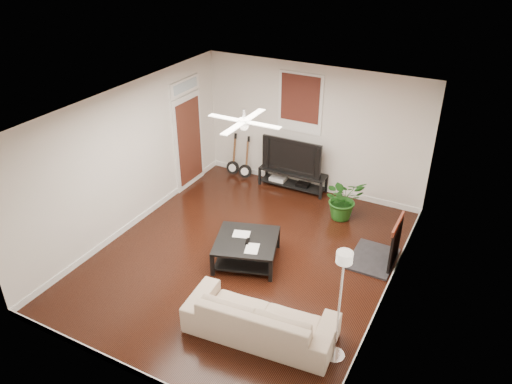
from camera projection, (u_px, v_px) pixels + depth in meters
room at (245, 189)px, 8.24m from camera, size 5.01×6.01×2.81m
brick_accent at (409, 197)px, 8.01m from camera, size 0.02×2.20×2.80m
fireplace at (384, 240)px, 8.58m from camera, size 0.80×1.10×0.92m
window_back at (300, 103)px, 10.40m from camera, size 1.00×0.06×1.30m
door_left at (188, 133)px, 10.79m from camera, size 0.08×1.00×2.50m
tv_stand at (293, 180)px, 11.10m from camera, size 1.53×0.41×0.43m
tv at (294, 155)px, 10.82m from camera, size 1.37×0.18×0.79m
coffee_table at (247, 250)px, 8.74m from camera, size 1.35×1.35×0.45m
sofa at (260, 317)px, 7.13m from camera, size 2.26×1.06×0.64m
floor_lamp at (339, 307)px, 6.48m from camera, size 0.32×0.32×1.79m
potted_plant at (343, 198)px, 9.90m from camera, size 1.05×1.05×0.88m
guitar_left at (233, 155)px, 11.56m from camera, size 0.33×0.25×1.00m
guitar_right at (245, 159)px, 11.40m from camera, size 0.35×0.28×1.00m
ceiling_fan at (244, 121)px, 7.66m from camera, size 1.24×1.24×0.32m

